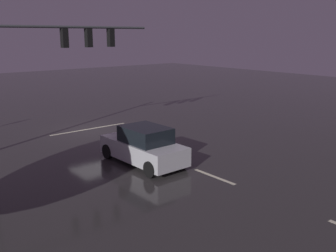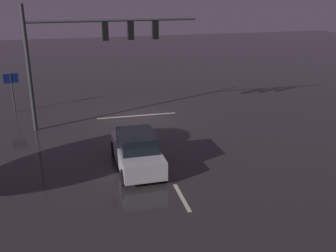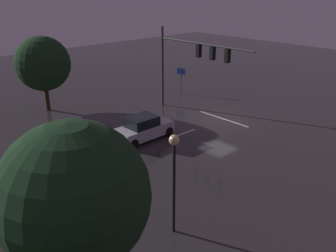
{
  "view_description": "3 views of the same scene",
  "coord_description": "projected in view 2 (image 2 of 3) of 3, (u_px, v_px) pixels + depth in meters",
  "views": [
    {
      "loc": [
        10.82,
        20.18,
        5.61
      ],
      "look_at": [
        -0.52,
        6.41,
        1.37
      ],
      "focal_mm": 41.36,
      "sensor_mm": 36.0,
      "label": 1
    },
    {
      "loc": [
        3.83,
        23.22,
        7.93
      ],
      "look_at": [
        -0.43,
        5.97,
        1.53
      ],
      "focal_mm": 42.61,
      "sensor_mm": 36.0,
      "label": 2
    },
    {
      "loc": [
        -17.45,
        21.75,
        10.34
      ],
      "look_at": [
        -0.96,
        6.52,
        1.52
      ],
      "focal_mm": 39.11,
      "sensor_mm": 36.0,
      "label": 3
    }
  ],
  "objects": [
    {
      "name": "lane_dash_far",
      "position": [
        151.0,
        142.0,
        21.1
      ],
      "size": [
        0.16,
        2.2,
        0.01
      ],
      "primitive_type": "cube",
      "rotation": [
        0.0,
        0.0,
        1.57
      ],
      "color": "beige",
      "rests_on": "ground_plane"
    },
    {
      "name": "car_approaching",
      "position": [
        137.0,
        151.0,
        17.96
      ],
      "size": [
        1.96,
        4.4,
        1.7
      ],
      "color": "#B7B7BC",
      "rests_on": "ground_plane"
    },
    {
      "name": "ground_plane",
      "position": [
        138.0,
        118.0,
        24.76
      ],
      "size": [
        80.0,
        80.0,
        0.0
      ],
      "primitive_type": "plane",
      "color": "#2D2B2B"
    },
    {
      "name": "lane_dash_mid",
      "position": [
        182.0,
        197.0,
        15.62
      ],
      "size": [
        0.16,
        2.2,
        0.01
      ],
      "primitive_type": "cube",
      "rotation": [
        0.0,
        0.0,
        1.57
      ],
      "color": "beige",
      "rests_on": "ground_plane"
    },
    {
      "name": "stop_bar",
      "position": [
        137.0,
        116.0,
        25.21
      ],
      "size": [
        5.0,
        0.16,
        0.01
      ],
      "primitive_type": "cube",
      "color": "beige",
      "rests_on": "ground_plane"
    },
    {
      "name": "traffic_signal_assembly",
      "position": [
        91.0,
        43.0,
        21.9
      ],
      "size": [
        9.49,
        0.47,
        6.93
      ],
      "color": "#383A3D",
      "rests_on": "ground_plane"
    },
    {
      "name": "route_sign",
      "position": [
        12.0,
        84.0,
        25.26
      ],
      "size": [
        0.89,
        0.27,
        2.59
      ],
      "color": "#383A3D",
      "rests_on": "ground_plane"
    }
  ]
}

